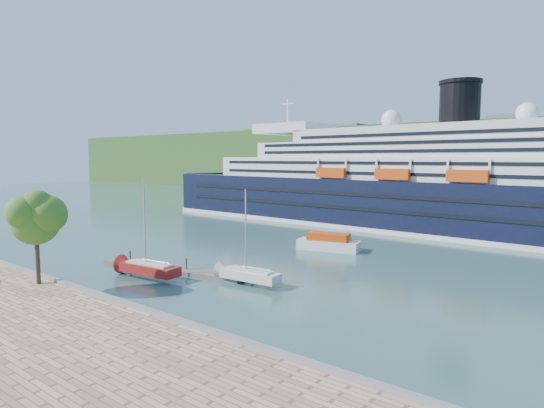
% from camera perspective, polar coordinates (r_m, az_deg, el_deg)
% --- Properties ---
extents(ground, '(400.00, 400.00, 0.00)m').
position_cam_1_polar(ground, '(47.91, -24.56, -10.19)').
color(ground, '#315752').
rests_on(ground, ground).
extents(far_hillside, '(400.00, 50.00, 24.00)m').
position_cam_1_polar(far_hillside, '(171.09, 23.94, 5.02)').
color(far_hillside, '#2C4E1F').
rests_on(far_hillside, ground).
extents(quay_coping, '(220.00, 0.50, 0.30)m').
position_cam_1_polar(quay_coping, '(47.53, -24.83, -8.90)').
color(quay_coping, slate).
rests_on(quay_coping, promenade).
extents(cruise_ship, '(114.01, 21.40, 25.46)m').
position_cam_1_polar(cruise_ship, '(86.12, 14.65, 5.57)').
color(cruise_ship, black).
rests_on(cruise_ship, ground).
extents(promenade_tree, '(5.80, 5.80, 9.61)m').
position_cam_1_polar(promenade_tree, '(47.70, -27.48, -3.26)').
color(promenade_tree, '#356C1C').
rests_on(promenade_tree, promenade).
extents(floating_pontoon, '(19.14, 5.62, 0.42)m').
position_cam_1_polar(floating_pontoon, '(53.37, -12.51, -7.96)').
color(floating_pontoon, slate).
rests_on(floating_pontoon, ground).
extents(sailboat_red, '(8.16, 3.06, 10.29)m').
position_cam_1_polar(sailboat_red, '(49.54, -15.23, -3.26)').
color(sailboat_red, maroon).
rests_on(sailboat_red, ground).
extents(sailboat_white_far, '(7.31, 2.64, 9.25)m').
position_cam_1_polar(sailboat_white_far, '(45.72, -2.80, -4.47)').
color(sailboat_white_far, silver).
rests_on(sailboat_white_far, ground).
extents(tender_launch, '(9.10, 4.85, 2.39)m').
position_cam_1_polar(tender_launch, '(63.88, 7.10, -4.70)').
color(tender_launch, '#C63E0B').
rests_on(tender_launch, ground).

